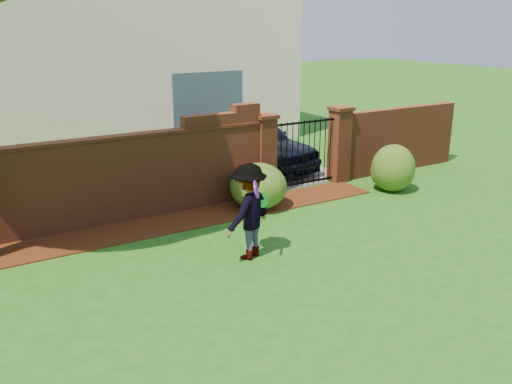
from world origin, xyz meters
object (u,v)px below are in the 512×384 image
car (258,143)px  man (250,212)px  frisbee_green (263,201)px  frisbee_purple (256,190)px

car → man: (-3.19, -4.94, 0.10)m
car → frisbee_green: 5.75m
car → man: bearing=-132.1°
car → frisbee_green: bearing=-129.9°
man → frisbee_purple: bearing=51.3°
car → frisbee_purple: bearing=-131.1°
frisbee_purple → frisbee_green: 0.59m
frisbee_purple → frisbee_green: (0.35, 0.34, -0.34)m
man → frisbee_purple: 0.61m
frisbee_green → man: bearing=179.4°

